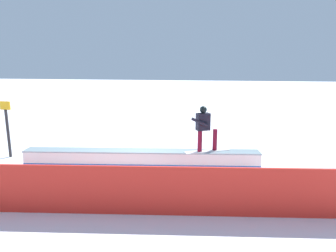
% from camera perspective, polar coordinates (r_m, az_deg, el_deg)
% --- Properties ---
extents(ground_plane, '(120.00, 120.00, 0.00)m').
position_cam_1_polar(ground_plane, '(9.64, -5.17, -8.15)').
color(ground_plane, white).
extents(grind_box, '(7.49, 1.66, 0.60)m').
position_cam_1_polar(grind_box, '(9.55, -5.20, -6.61)').
color(grind_box, white).
rests_on(grind_box, ground_plane).
extents(snowboarder, '(1.43, 0.94, 1.44)m').
position_cam_1_polar(snowboarder, '(9.18, 7.04, -0.19)').
color(snowboarder, silver).
rests_on(snowboarder, grind_box).
extents(safety_fence, '(11.85, 1.86, 1.12)m').
position_cam_1_polar(safety_fence, '(6.78, -12.48, -12.00)').
color(safety_fence, red).
rests_on(safety_fence, ground_plane).
extents(trail_marker, '(0.40, 0.10, 2.03)m').
position_cam_1_polar(trail_marker, '(11.97, -28.62, -0.27)').
color(trail_marker, '#262628').
rests_on(trail_marker, ground_plane).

